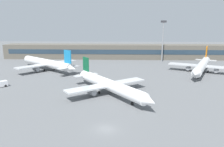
% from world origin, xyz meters
% --- Properties ---
extents(ground_plane, '(400.00, 400.00, 0.00)m').
position_xyz_m(ground_plane, '(0.00, 40.00, 0.00)').
color(ground_plane, slate).
extents(terminal_building, '(142.16, 12.13, 9.00)m').
position_xyz_m(terminal_building, '(0.00, 98.02, 4.50)').
color(terminal_building, '#5B564C').
rests_on(terminal_building, ground_plane).
extents(airplane_near, '(26.99, 33.82, 9.88)m').
position_xyz_m(airplane_near, '(-0.54, 23.46, 3.01)').
color(airplane_near, white).
rests_on(airplane_near, ground_plane).
extents(airplane_mid, '(28.86, 39.94, 10.62)m').
position_xyz_m(airplane_mid, '(39.57, 56.39, 3.24)').
color(airplane_mid, silver).
rests_on(airplane_mid, ground_plane).
extents(airplane_far, '(35.95, 31.27, 10.89)m').
position_xyz_m(airplane_far, '(-32.76, 59.92, 3.32)').
color(airplane_far, silver).
rests_on(airplane_far, ground_plane).
extents(floodlight_tower_west, '(3.20, 0.80, 23.71)m').
position_xyz_m(floodlight_tower_west, '(27.25, 87.26, 13.84)').
color(floodlight_tower_west, gray).
rests_on(floodlight_tower_west, ground_plane).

